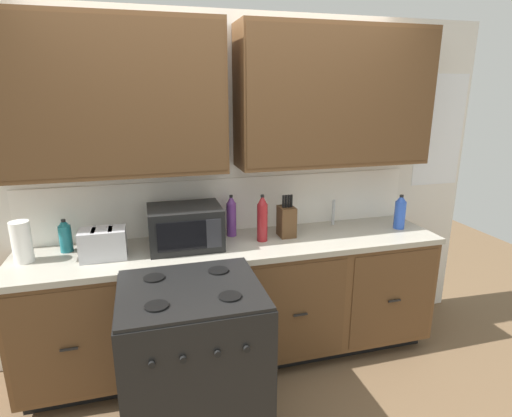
# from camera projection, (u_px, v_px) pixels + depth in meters

# --- Properties ---
(ground_plane) EXTENTS (8.00, 8.00, 0.00)m
(ground_plane) POSITION_uv_depth(u_px,v_px,m) (248.00, 383.00, 2.84)
(ground_plane) COLOR brown
(wall_unit) EXTENTS (4.09, 0.40, 2.46)m
(wall_unit) POSITION_uv_depth(u_px,v_px,m) (229.00, 133.00, 2.85)
(wall_unit) COLOR white
(wall_unit) RESTS_ON ground_plane
(counter_run) EXTENTS (2.92, 0.64, 0.92)m
(counter_run) POSITION_uv_depth(u_px,v_px,m) (238.00, 301.00, 2.99)
(counter_run) COLOR black
(counter_run) RESTS_ON ground_plane
(stove_range) EXTENTS (0.76, 0.68, 0.95)m
(stove_range) POSITION_uv_depth(u_px,v_px,m) (194.00, 364.00, 2.30)
(stove_range) COLOR black
(stove_range) RESTS_ON ground_plane
(microwave) EXTENTS (0.48, 0.37, 0.28)m
(microwave) POSITION_uv_depth(u_px,v_px,m) (185.00, 227.00, 2.77)
(microwave) COLOR black
(microwave) RESTS_ON counter_run
(toaster) EXTENTS (0.28, 0.18, 0.19)m
(toaster) POSITION_uv_depth(u_px,v_px,m) (103.00, 244.00, 2.59)
(toaster) COLOR #B7B7BC
(toaster) RESTS_ON counter_run
(knife_block) EXTENTS (0.11, 0.14, 0.31)m
(knife_block) POSITION_uv_depth(u_px,v_px,m) (286.00, 221.00, 2.98)
(knife_block) COLOR #52361E
(knife_block) RESTS_ON counter_run
(sink_faucet) EXTENTS (0.02, 0.02, 0.20)m
(sink_faucet) POSITION_uv_depth(u_px,v_px,m) (333.00, 212.00, 3.25)
(sink_faucet) COLOR #B2B5BA
(sink_faucet) RESTS_ON counter_run
(paper_towel_roll) EXTENTS (0.12, 0.12, 0.26)m
(paper_towel_roll) POSITION_uv_depth(u_px,v_px,m) (22.00, 242.00, 2.52)
(paper_towel_roll) COLOR white
(paper_towel_roll) RESTS_ON counter_run
(bottle_red) EXTENTS (0.07, 0.07, 0.33)m
(bottle_red) POSITION_uv_depth(u_px,v_px,m) (262.00, 219.00, 2.88)
(bottle_red) COLOR maroon
(bottle_red) RESTS_ON counter_run
(bottle_blue) EXTENTS (0.08, 0.08, 0.26)m
(bottle_blue) POSITION_uv_depth(u_px,v_px,m) (400.00, 212.00, 3.15)
(bottle_blue) COLOR blue
(bottle_blue) RESTS_ON counter_run
(bottle_teal) EXTENTS (0.08, 0.08, 0.22)m
(bottle_teal) POSITION_uv_depth(u_px,v_px,m) (65.00, 236.00, 2.69)
(bottle_teal) COLOR #1E707A
(bottle_teal) RESTS_ON counter_run
(bottle_violet) EXTENTS (0.07, 0.07, 0.30)m
(bottle_violet) POSITION_uv_depth(u_px,v_px,m) (231.00, 216.00, 2.98)
(bottle_violet) COLOR #663384
(bottle_violet) RESTS_ON counter_run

